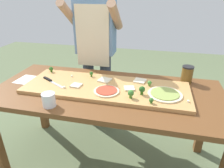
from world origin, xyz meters
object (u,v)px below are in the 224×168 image
object	(u,v)px
pizza_whole_pesto_green	(165,94)
pizza_slice_far_left	(105,80)
broccoli_floret_center_right	(51,69)
cheese_crumble_a	(72,76)
pizza_slice_near_right	(140,81)
cheese_crumble_b	(64,87)
broccoli_floret_front_left	(150,83)
sauce_jar	(187,74)
pizza_slice_near_left	(76,85)
pizza_slice_center	(129,88)
prep_table	(107,100)
broccoli_floret_front_right	(91,74)
broccoli_floret_front_mid	(131,93)
cook_center	(96,44)
chefs_knife	(50,81)
recipe_note	(26,80)
flour_cup	(49,101)
pizza_whole_tomato_red	(107,91)
broccoli_floret_back_right	(151,100)
broccoli_floret_back_mid	(142,90)
cheese_crumble_c	(188,101)

from	to	relation	value
pizza_whole_pesto_green	pizza_slice_far_left	world-z (taller)	pizza_whole_pesto_green
broccoli_floret_center_right	cheese_crumble_a	distance (m)	0.25
pizza_slice_near_right	cheese_crumble_b	size ratio (longest dim) A/B	6.24
cheese_crumble_a	broccoli_floret_front_left	bearing A→B (deg)	-2.36
broccoli_floret_center_right	sauce_jar	bearing A→B (deg)	5.12
pizza_slice_near_right	cheese_crumble_a	xyz separation A→B (m)	(-0.61, -0.04, 0.00)
pizza_slice_near_left	pizza_slice_center	size ratio (longest dim) A/B	1.00
prep_table	broccoli_floret_front_right	xyz separation A→B (m)	(-0.19, 0.18, 0.15)
pizza_slice_far_left	broccoli_floret_front_mid	xyz separation A→B (m)	(0.26, -0.25, 0.03)
broccoli_floret_front_right	sauce_jar	bearing A→B (deg)	9.07
prep_table	cook_center	world-z (taller)	cook_center
chefs_knife	recipe_note	size ratio (longest dim) A/B	1.34
pizza_slice_far_left	flour_cup	distance (m)	0.52
pizza_whole_tomato_red	cheese_crumble_a	size ratio (longest dim) A/B	15.36
prep_table	flour_cup	bearing A→B (deg)	-135.88
chefs_knife	sauce_jar	xyz separation A→B (m)	(1.14, 0.31, 0.04)
flour_cup	broccoli_floret_back_right	bearing A→B (deg)	12.35
pizza_whole_pesto_green	broccoli_floret_back_mid	world-z (taller)	broccoli_floret_back_mid
broccoli_floret_back_mid	flour_cup	xyz separation A→B (m)	(-0.62, -0.26, -0.03)
broccoli_floret_front_right	cook_center	xyz separation A→B (m)	(-0.08, 0.42, 0.16)
pizza_slice_near_left	flour_cup	distance (m)	0.30
broccoli_floret_front_left	chefs_knife	bearing A→B (deg)	-172.61
broccoli_floret_back_right	cook_center	size ratio (longest dim) A/B	0.02
pizza_whole_tomato_red	pizza_slice_near_left	world-z (taller)	pizza_whole_tomato_red
pizza_slice_center	recipe_note	bearing A→B (deg)	178.56
pizza_slice_near_right	pizza_whole_pesto_green	bearing A→B (deg)	-43.59
pizza_slice_center	cook_center	bearing A→B (deg)	127.95
chefs_knife	broccoli_floret_back_mid	distance (m)	0.79
broccoli_floret_front_left	broccoli_floret_center_right	distance (m)	0.93
pizza_whole_tomato_red	recipe_note	distance (m)	0.79
pizza_slice_far_left	recipe_note	xyz separation A→B (m)	(-0.72, -0.08, -0.03)
prep_table	recipe_note	bearing A→B (deg)	177.30
prep_table	pizza_whole_tomato_red	world-z (taller)	pizza_whole_tomato_red
prep_table	broccoli_floret_back_right	world-z (taller)	broccoli_floret_back_right
pizza_slice_near_right	recipe_note	xyz separation A→B (m)	(-1.02, -0.14, -0.03)
pizza_whole_tomato_red	broccoli_floret_front_right	size ratio (longest dim) A/B	4.13
broccoli_floret_front_left	sauce_jar	xyz separation A→B (m)	(0.31, 0.20, 0.02)
pizza_slice_center	broccoli_floret_front_mid	xyz separation A→B (m)	(0.03, -0.14, 0.03)
pizza_slice_near_left	recipe_note	world-z (taller)	pizza_slice_near_left
prep_table	broccoli_floret_front_mid	bearing A→B (deg)	-31.00
pizza_whole_pesto_green	pizza_slice_center	distance (m)	0.28
prep_table	pizza_slice_near_right	bearing A→B (deg)	34.86
pizza_slice_far_left	broccoli_floret_back_mid	bearing A→B (deg)	-27.88
cheese_crumble_a	recipe_note	xyz separation A→B (m)	(-0.41, -0.10, -0.03)
pizza_slice_near_left	pizza_slice_near_right	size ratio (longest dim) A/B	0.84
pizza_slice_far_left	cheese_crumble_c	size ratio (longest dim) A/B	6.69
prep_table	broccoli_floret_back_right	bearing A→B (deg)	-25.06
pizza_whole_pesto_green	broccoli_floret_center_right	bearing A→B (deg)	168.04
flour_cup	sauce_jar	size ratio (longest dim) A/B	0.66
pizza_slice_near_left	broccoli_floret_front_mid	bearing A→B (deg)	-11.51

